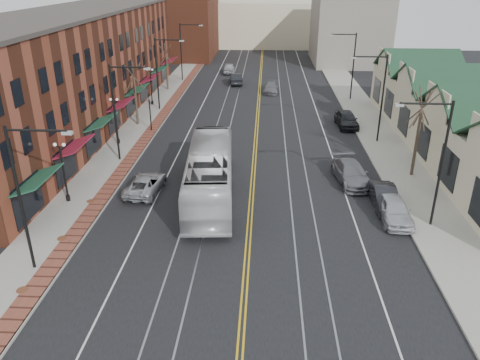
# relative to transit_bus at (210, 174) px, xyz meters

# --- Properties ---
(ground) EXTENTS (160.00, 160.00, 0.00)m
(ground) POSITION_rel_transit_bus_xyz_m (2.96, -9.45, -1.81)
(ground) COLOR black
(ground) RESTS_ON ground
(sidewalk_left) EXTENTS (4.00, 120.00, 0.15)m
(sidewalk_left) POSITION_rel_transit_bus_xyz_m (-9.04, 10.55, -1.74)
(sidewalk_left) COLOR gray
(sidewalk_left) RESTS_ON ground
(sidewalk_right) EXTENTS (4.00, 120.00, 0.15)m
(sidewalk_right) POSITION_rel_transit_bus_xyz_m (14.96, 10.55, -1.74)
(sidewalk_right) COLOR gray
(sidewalk_right) RESTS_ON ground
(building_left) EXTENTS (10.00, 50.00, 11.00)m
(building_left) POSITION_rel_transit_bus_xyz_m (-16.04, 17.55, 3.69)
(building_left) COLOR brown
(building_left) RESTS_ON ground
(building_right) EXTENTS (8.00, 36.00, 4.60)m
(building_right) POSITION_rel_transit_bus_xyz_m (20.96, 10.55, 0.49)
(building_right) COLOR beige
(building_right) RESTS_ON ground
(backdrop_left) EXTENTS (14.00, 18.00, 14.00)m
(backdrop_left) POSITION_rel_transit_bus_xyz_m (-13.04, 60.55, 5.19)
(backdrop_left) COLOR brown
(backdrop_left) RESTS_ON ground
(backdrop_mid) EXTENTS (22.00, 14.00, 9.00)m
(backdrop_mid) POSITION_rel_transit_bus_xyz_m (2.96, 75.55, 2.69)
(backdrop_mid) COLOR beige
(backdrop_mid) RESTS_ON ground
(backdrop_right) EXTENTS (12.00, 16.00, 11.00)m
(backdrop_right) POSITION_rel_transit_bus_xyz_m (17.96, 55.55, 3.69)
(backdrop_right) COLOR slate
(backdrop_right) RESTS_ON ground
(streetlight_l_0) EXTENTS (3.33, 0.25, 8.00)m
(streetlight_l_0) POSITION_rel_transit_bus_xyz_m (-8.09, -9.45, 3.21)
(streetlight_l_0) COLOR black
(streetlight_l_0) RESTS_ON sidewalk_left
(streetlight_l_1) EXTENTS (3.33, 0.25, 8.00)m
(streetlight_l_1) POSITION_rel_transit_bus_xyz_m (-8.09, 6.55, 3.21)
(streetlight_l_1) COLOR black
(streetlight_l_1) RESTS_ON sidewalk_left
(streetlight_l_2) EXTENTS (3.33, 0.25, 8.00)m
(streetlight_l_2) POSITION_rel_transit_bus_xyz_m (-8.09, 22.55, 3.21)
(streetlight_l_2) COLOR black
(streetlight_l_2) RESTS_ON sidewalk_left
(streetlight_l_3) EXTENTS (3.33, 0.25, 8.00)m
(streetlight_l_3) POSITION_rel_transit_bus_xyz_m (-8.09, 38.55, 3.21)
(streetlight_l_3) COLOR black
(streetlight_l_3) RESTS_ON sidewalk_left
(streetlight_r_0) EXTENTS (3.33, 0.25, 8.00)m
(streetlight_r_0) POSITION_rel_transit_bus_xyz_m (14.00, -3.45, 3.21)
(streetlight_r_0) COLOR black
(streetlight_r_0) RESTS_ON sidewalk_right
(streetlight_r_1) EXTENTS (3.33, 0.25, 8.00)m
(streetlight_r_1) POSITION_rel_transit_bus_xyz_m (14.00, 12.55, 3.21)
(streetlight_r_1) COLOR black
(streetlight_r_1) RESTS_ON sidewalk_right
(streetlight_r_2) EXTENTS (3.33, 0.25, 8.00)m
(streetlight_r_2) POSITION_rel_transit_bus_xyz_m (14.00, 28.55, 3.21)
(streetlight_r_2) COLOR black
(streetlight_r_2) RESTS_ON sidewalk_right
(lamppost_l_1) EXTENTS (0.84, 0.28, 4.27)m
(lamppost_l_1) POSITION_rel_transit_bus_xyz_m (-9.84, -1.45, 0.39)
(lamppost_l_1) COLOR black
(lamppost_l_1) RESTS_ON sidewalk_left
(lamppost_l_2) EXTENTS (0.84, 0.28, 4.27)m
(lamppost_l_2) POSITION_rel_transit_bus_xyz_m (-9.84, 10.55, 0.39)
(lamppost_l_2) COLOR black
(lamppost_l_2) RESTS_ON sidewalk_left
(lamppost_l_3) EXTENTS (0.84, 0.28, 4.27)m
(lamppost_l_3) POSITION_rel_transit_bus_xyz_m (-9.84, 24.55, 0.39)
(lamppost_l_3) COLOR black
(lamppost_l_3) RESTS_ON sidewalk_left
(tree_left_near) EXTENTS (1.78, 1.37, 6.48)m
(tree_left_near) POSITION_rel_transit_bus_xyz_m (-9.54, 16.55, 1.70)
(tree_left_near) COLOR #382B21
(tree_left_near) RESTS_ON sidewalk_left
(tree_left_far) EXTENTS (1.66, 1.28, 6.02)m
(tree_left_far) POSITION_rel_transit_bus_xyz_m (-9.54, 32.55, 1.46)
(tree_left_far) COLOR #382B21
(tree_left_far) RESTS_ON sidewalk_left
(tree_right_mid) EXTENTS (1.90, 1.46, 6.93)m
(tree_right_mid) POSITION_rel_transit_bus_xyz_m (15.46, 4.55, 1.94)
(tree_right_mid) COLOR #382B21
(tree_right_mid) RESTS_ON sidewalk_right
(manhole_near) EXTENTS (0.60, 0.60, 0.02)m
(manhole_near) POSITION_rel_transit_bus_xyz_m (-8.24, -11.45, -1.65)
(manhole_near) COLOR #592D19
(manhole_near) RESTS_ON sidewalk_left
(manhole_mid) EXTENTS (0.60, 0.60, 0.02)m
(manhole_mid) POSITION_rel_transit_bus_xyz_m (-8.24, -6.45, -1.65)
(manhole_mid) COLOR #592D19
(manhole_mid) RESTS_ON sidewalk_left
(manhole_far) EXTENTS (0.60, 0.60, 0.02)m
(manhole_far) POSITION_rel_transit_bus_xyz_m (-8.24, -1.45, -1.65)
(manhole_far) COLOR #592D19
(manhole_far) RESTS_ON sidewalk_left
(traffic_signal) EXTENTS (0.18, 0.15, 3.80)m
(traffic_signal) POSITION_rel_transit_bus_xyz_m (-7.64, 14.55, 0.54)
(traffic_signal) COLOR black
(traffic_signal) RESTS_ON sidewalk_left
(transit_bus) EXTENTS (4.00, 13.19, 3.62)m
(transit_bus) POSITION_rel_transit_bus_xyz_m (0.00, 0.00, 0.00)
(transit_bus) COLOR silver
(transit_bus) RESTS_ON ground
(parked_suv) EXTENTS (2.57, 4.93, 1.32)m
(parked_suv) POSITION_rel_transit_bus_xyz_m (-4.81, 0.52, -1.15)
(parked_suv) COLOR #A8ACB0
(parked_suv) RESTS_ON ground
(parked_car_a) EXTENTS (1.90, 4.55, 1.54)m
(parked_car_a) POSITION_rel_transit_bus_xyz_m (12.26, -2.73, -1.04)
(parked_car_a) COLOR #BABBC1
(parked_car_a) RESTS_ON ground
(parked_car_b) EXTENTS (1.55, 4.34, 1.43)m
(parked_car_b) POSITION_rel_transit_bus_xyz_m (12.10, -0.83, -1.10)
(parked_car_b) COLOR black
(parked_car_b) RESTS_ON ground
(parked_car_c) EXTENTS (2.84, 5.58, 1.55)m
(parked_car_c) POSITION_rel_transit_bus_xyz_m (10.46, 3.14, -1.04)
(parked_car_c) COLOR slate
(parked_car_c) RESTS_ON ground
(parked_car_d) EXTENTS (2.23, 4.93, 1.64)m
(parked_car_d) POSITION_rel_transit_bus_xyz_m (12.26, 17.28, -0.99)
(parked_car_d) COLOR black
(parked_car_d) RESTS_ON ground
(distant_car_left) EXTENTS (2.18, 4.81, 1.53)m
(distant_car_left) POSITION_rel_transit_bus_xyz_m (-0.49, 36.83, -1.04)
(distant_car_left) COLOR black
(distant_car_left) RESTS_ON ground
(distant_car_right) EXTENTS (2.12, 4.62, 1.31)m
(distant_car_right) POSITION_rel_transit_bus_xyz_m (4.51, 32.02, -1.16)
(distant_car_right) COLOR slate
(distant_car_right) RESTS_ON ground
(distant_car_far) EXTENTS (2.21, 4.79, 1.59)m
(distant_car_far) POSITION_rel_transit_bus_xyz_m (-2.10, 44.65, -1.02)
(distant_car_far) COLOR #AAAEB1
(distant_car_far) RESTS_ON ground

